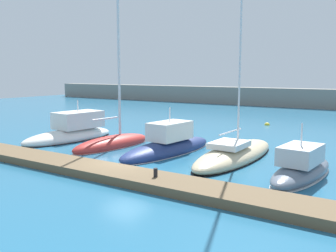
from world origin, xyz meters
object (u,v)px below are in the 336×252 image
motorboat_white_nearest (72,132)px  sailboat_sand_fourth (235,154)px  motorboat_slate_fifth (302,168)px  sailboat_red_second (113,143)px  motorboat_navy_third (168,146)px  dock_bollard (156,173)px  mooring_buoy_yellow (267,125)px

motorboat_white_nearest → sailboat_sand_fourth: (14.01, 0.82, -0.29)m
motorboat_white_nearest → motorboat_slate_fifth: bearing=-88.1°
motorboat_white_nearest → sailboat_red_second: 4.94m
sailboat_red_second → motorboat_slate_fifth: sailboat_red_second is taller
motorboat_navy_third → dock_bollard: bearing=-146.5°
sailboat_sand_fourth → mooring_buoy_yellow: bearing=11.7°
motorboat_slate_fifth → dock_bollard: size_ratio=16.09×
sailboat_sand_fourth → dock_bollard: bearing=172.8°
motorboat_navy_third → motorboat_slate_fifth: size_ratio=1.31×
motorboat_slate_fifth → motorboat_navy_third: bearing=87.3°
motorboat_white_nearest → motorboat_navy_third: motorboat_white_nearest is taller
motorboat_navy_third → motorboat_slate_fifth: (9.15, -1.24, 0.01)m
sailboat_red_second → sailboat_sand_fourth: 9.21m
dock_bollard → sailboat_sand_fourth: bearing=82.6°
motorboat_white_nearest → sailboat_sand_fourth: 14.04m
sailboat_sand_fourth → motorboat_slate_fifth: (4.61, -2.03, 0.17)m
motorboat_navy_third → motorboat_slate_fifth: motorboat_navy_third is taller
dock_bollard → sailboat_red_second: bearing=143.2°
mooring_buoy_yellow → motorboat_navy_third: bearing=-94.0°
motorboat_white_nearest → sailboat_sand_fourth: bearing=-81.0°
sailboat_sand_fourth → mooring_buoy_yellow: (-3.32, 16.38, -0.33)m
motorboat_navy_third → sailboat_sand_fourth: bearing=-74.8°
motorboat_white_nearest → dock_bollard: (13.05, -6.62, 0.04)m
motorboat_navy_third → sailboat_sand_fourth: size_ratio=0.51×
motorboat_navy_third → dock_bollard: size_ratio=21.10×
sailboat_sand_fourth → dock_bollard: sailboat_sand_fourth is taller
mooring_buoy_yellow → sailboat_sand_fourth: bearing=-78.5°
sailboat_red_second → sailboat_sand_fourth: sailboat_sand_fourth is taller
sailboat_red_second → sailboat_sand_fourth: size_ratio=0.65×
motorboat_navy_third → motorboat_slate_fifth: bearing=-92.5°
motorboat_white_nearest → mooring_buoy_yellow: size_ratio=15.62×
sailboat_sand_fourth → mooring_buoy_yellow: sailboat_sand_fourth is taller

